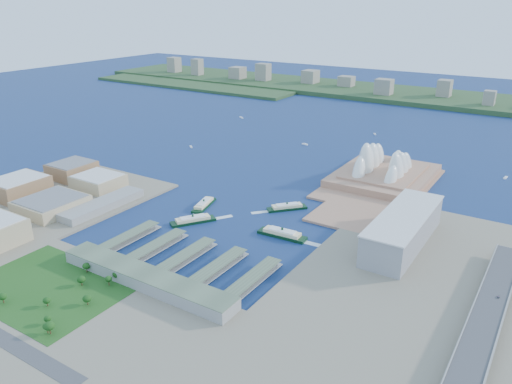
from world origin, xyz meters
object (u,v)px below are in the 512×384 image
Objects in this scene: toaster_building at (403,230)px; ferry_c at (193,219)px; ferry_d at (282,232)px; ferry_a at (204,203)px; ferry_b at (287,206)px; car_c at (498,297)px; opera_house at (385,160)px.

toaster_building is 2.77× the size of ferry_c.
ferry_c is 115.03m from ferry_d.
toaster_building is at bearing -8.25° from ferry_a.
ferry_b is 286.59m from car_c.
ferry_a is at bearing -7.81° from car_c.
toaster_building is at bearing -35.89° from car_c.
toaster_building reaches higher than ferry_d.
toaster_building reaches higher than ferry_a.
ferry_a is 110.60m from ferry_b.
opera_house reaches higher than ferry_b.
ferry_a is 0.95× the size of ferry_c.
ferry_d is 13.32× the size of car_c.
opera_house is 1.16× the size of toaster_building.
ferry_d reaches higher than ferry_b.
ferry_d is 235.47m from car_c.
toaster_building is 2.93× the size of ferry_a.
ferry_b is (98.12, 51.04, -0.04)m from ferry_a.
ferry_b is at bearing 22.14° from ferry_d.
ferry_a is 1.01× the size of ferry_b.
opera_house is at bearing 39.24° from ferry_a.
car_c is at bearing -54.49° from opera_house.
ferry_b is at bearing -94.23° from ferry_c.
car_c reaches higher than ferry_b.
ferry_a is (-167.02, -228.66, -26.99)m from opera_house.
ferry_a is 51.91m from ferry_c.
opera_house is 343.00m from car_c.
opera_house is 284.44m from ferry_a.
ferry_a is at bearing -126.15° from opera_house.
opera_house is 3.40× the size of ferry_a.
ferry_a is at bearing 77.53° from ferry_d.
toaster_building is at bearing 34.22° from ferry_b.
ferry_d is at bearing -97.85° from opera_house.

